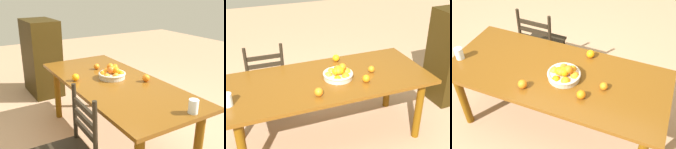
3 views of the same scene
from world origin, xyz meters
The scene contains 9 objects.
ground_plane centered at (0.00, 0.00, 0.00)m, with size 12.00×12.00×0.00m, color tan.
dining_table centered at (0.00, 0.00, 0.64)m, with size 2.04×0.90×0.74m.
chair_near_window centered at (-0.52, 0.74, 0.44)m, with size 0.45×0.45×0.93m.
fruit_bowl centered at (0.10, -0.04, 0.79)m, with size 0.30×0.30×0.15m.
orange_loose_0 centered at (-0.18, -0.28, 0.77)m, with size 0.08×0.08×0.08m, color orange.
orange_loose_1 centered at (0.22, 0.34, 0.77)m, with size 0.08×0.08×0.08m, color orange.
orange_loose_2 centered at (0.32, -0.21, 0.77)m, with size 0.08×0.08×0.08m, color orange.
orange_loose_3 centered at (0.46, -0.04, 0.77)m, with size 0.07×0.07×0.07m, color orange.
drinking_glass centered at (-0.94, -0.16, 0.79)m, with size 0.08×0.08×0.11m, color silver.
Camera 2 is at (-0.83, -2.41, 2.11)m, focal length 47.06 mm.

